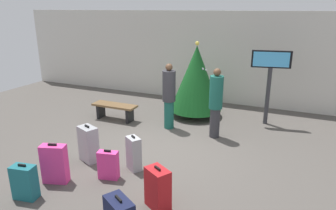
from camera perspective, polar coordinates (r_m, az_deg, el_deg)
name	(u,v)px	position (r m, az deg, el deg)	size (l,w,h in m)	color
ground_plane	(160,150)	(7.38, -1.49, -8.27)	(16.00, 16.00, 0.00)	#514C47
back_wall	(213,57)	(10.92, 8.41, 8.73)	(16.00, 0.20, 3.12)	beige
holiday_tree	(196,78)	(9.29, 5.26, 4.93)	(1.56, 1.56, 2.29)	#4C3319
flight_info_kiosk	(270,72)	(9.00, 18.39, 5.76)	(1.05, 0.27, 2.11)	#333338
waiting_bench	(115,108)	(9.28, -9.84, -0.62)	(1.36, 0.44, 0.48)	brown
traveller_0	(169,95)	(8.34, 0.19, 1.89)	(0.39, 0.39, 1.81)	#19594C
traveller_1	(216,102)	(7.84, 8.84, 0.61)	(0.44, 0.44, 1.81)	#333338
suitcase_0	(88,144)	(6.94, -14.54, -7.02)	(0.50, 0.42, 0.83)	#9EA0A5
suitcase_1	(108,165)	(6.23, -11.01, -10.86)	(0.42, 0.26, 0.61)	#E5388C
suitcase_2	(25,182)	(6.07, -25.05, -12.84)	(0.44, 0.30, 0.66)	#19606B
suitcase_4	(158,188)	(5.29, -1.92, -15.21)	(0.51, 0.45, 0.75)	#B2191E
suitcase_5	(55,164)	(6.33, -20.28, -10.20)	(0.52, 0.35, 0.81)	#E5388C
suitcase_6	(134,154)	(6.43, -6.37, -8.94)	(0.39, 0.35, 0.75)	#9EA0A5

